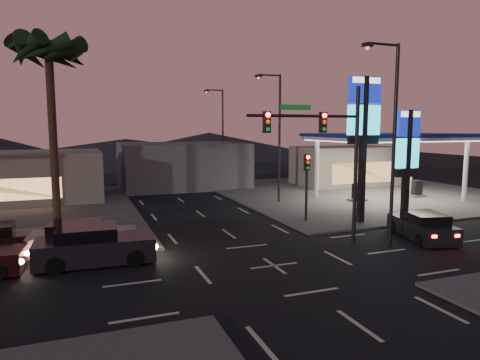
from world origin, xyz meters
name	(u,v)px	position (x,y,z in m)	size (l,w,h in m)	color
ground	(274,266)	(0.00, 0.00, 0.00)	(140.00, 140.00, 0.00)	black
corner_lot_ne	(358,192)	(16.00, 16.00, 0.06)	(24.00, 24.00, 0.12)	#47443F
gas_station	(390,138)	(16.00, 12.00, 5.08)	(12.20, 8.20, 5.47)	silver
convenience_store	(345,166)	(18.00, 21.00, 2.00)	(10.00, 6.00, 4.00)	#726B5B
pylon_sign_tall	(364,120)	(8.50, 5.50, 6.39)	(2.20, 0.35, 9.00)	black
pylon_sign_short	(407,149)	(11.00, 4.50, 4.66)	(1.60, 0.35, 7.00)	black
traffic_signal_mast	(327,142)	(3.76, 1.99, 5.23)	(6.10, 0.39, 8.00)	black
pedestal_signal	(307,177)	(5.50, 6.98, 2.92)	(0.32, 0.39, 4.30)	black
streetlight_near	(391,132)	(6.79, 1.00, 5.72)	(2.14, 0.25, 10.00)	black
streetlight_mid	(277,131)	(6.79, 14.00, 5.72)	(2.14, 0.25, 10.00)	black
streetlight_far	(221,130)	(6.79, 28.00, 5.72)	(2.14, 0.25, 10.00)	black
palm_a	(49,63)	(-9.00, 9.50, 9.43)	(4.41, 4.41, 10.86)	black
building_far_mid	(182,165)	(2.00, 26.00, 2.20)	(12.00, 9.00, 4.40)	#4C4C51
hill_right	(209,146)	(15.00, 60.00, 2.50)	(50.00, 50.00, 5.00)	black
hill_center	(126,150)	(0.00, 60.00, 2.00)	(60.00, 60.00, 4.00)	black
car_lane_a_front	(94,246)	(-7.27, 3.11, 0.78)	(5.24, 2.38, 1.68)	black
car_lane_b_front	(82,239)	(-7.73, 4.70, 0.74)	(5.06, 2.53, 1.60)	slate
suv_station	(423,226)	(9.37, 1.28, 0.68)	(2.84, 4.68, 1.46)	black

